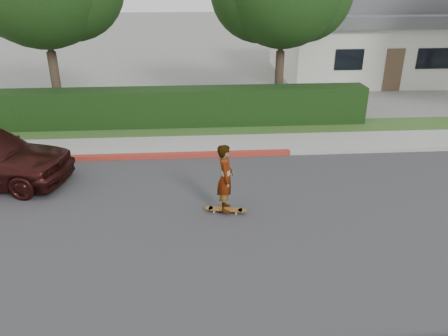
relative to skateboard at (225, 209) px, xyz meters
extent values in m
plane|color=slate|center=(1.39, -0.46, -0.09)|extent=(120.00, 120.00, 0.00)
cube|color=#2D2D30|center=(1.39, -0.46, -0.09)|extent=(60.00, 8.00, 0.01)
cube|color=#9E9E99|center=(1.39, 3.64, -0.02)|extent=(60.00, 0.20, 0.15)
cube|color=maroon|center=(-3.61, 3.64, -0.01)|extent=(12.00, 0.21, 0.15)
cube|color=gray|center=(1.39, 4.54, -0.03)|extent=(60.00, 1.60, 0.12)
cube|color=#2D4C1E|center=(1.39, 6.14, -0.04)|extent=(60.00, 1.60, 0.10)
cube|color=black|center=(-1.61, 6.74, 0.66)|extent=(15.00, 1.00, 1.50)
cylinder|color=#33261C|center=(-6.11, 8.04, 1.26)|extent=(0.36, 0.36, 2.70)
cylinder|color=#33261C|center=(-6.11, 8.04, 3.28)|extent=(0.24, 0.24, 2.25)
cylinder|color=#33261C|center=(2.89, 8.54, 1.17)|extent=(0.36, 0.36, 2.52)
cylinder|color=#33261C|center=(2.89, 8.54, 3.06)|extent=(0.24, 0.24, 2.10)
cube|color=beige|center=(9.39, 15.54, 1.41)|extent=(10.00, 8.00, 3.00)
cube|color=#4C4C51|center=(9.39, 15.54, 3.21)|extent=(10.60, 8.60, 0.60)
cube|color=#4C4C51|center=(9.39, 15.54, 3.81)|extent=(8.40, 6.40, 0.80)
cube|color=black|center=(6.89, 11.52, 1.51)|extent=(1.40, 0.06, 1.00)
cube|color=black|center=(11.19, 11.52, 1.51)|extent=(1.80, 0.06, 1.00)
cube|color=brown|center=(9.19, 11.52, 0.96)|extent=(0.90, 0.06, 2.10)
cylinder|color=orange|center=(-0.29, -0.02, -0.05)|extent=(0.06, 0.04, 0.06)
cylinder|color=orange|center=(-0.25, 0.14, -0.05)|extent=(0.06, 0.04, 0.06)
cylinder|color=orange|center=(0.25, -0.14, -0.05)|extent=(0.06, 0.04, 0.06)
cylinder|color=orange|center=(0.29, 0.02, -0.05)|extent=(0.06, 0.04, 0.06)
cube|color=silver|center=(-0.27, 0.06, -0.01)|extent=(0.08, 0.17, 0.02)
cube|color=silver|center=(0.27, -0.06, -0.01)|extent=(0.08, 0.17, 0.02)
cube|color=brown|center=(0.00, 0.00, 0.01)|extent=(0.86, 0.38, 0.02)
cylinder|color=brown|center=(-0.41, 0.09, 0.01)|extent=(0.24, 0.24, 0.02)
cylinder|color=brown|center=(0.41, -0.09, 0.01)|extent=(0.24, 0.24, 0.02)
imported|color=white|center=(0.00, 0.00, 0.87)|extent=(0.46, 0.65, 1.71)
camera|label=1|loc=(-0.71, -9.45, 5.41)|focal=35.00mm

